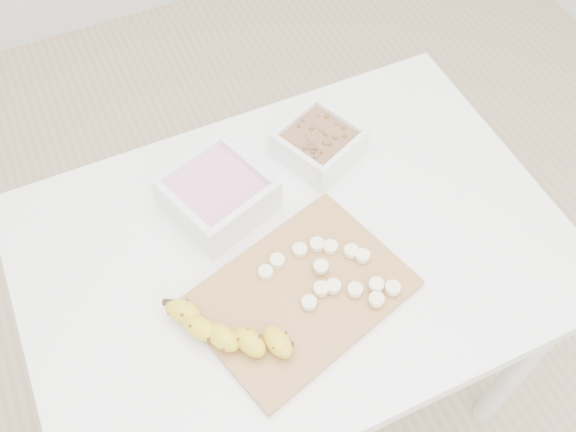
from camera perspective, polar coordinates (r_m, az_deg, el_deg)
name	(u,v)px	position (r m, az deg, el deg)	size (l,w,h in m)	color
ground	(292,385)	(1.87, 0.40, -14.82)	(3.50, 3.50, 0.00)	#C6AD89
table	(294,272)	(1.27, 0.57, -4.97)	(1.00, 0.70, 0.75)	white
bowl_yogurt	(218,194)	(1.21, -6.26, 1.95)	(0.22, 0.22, 0.08)	white
bowl_granola	(319,143)	(1.29, 2.75, 6.47)	(0.19, 0.19, 0.07)	white
cutting_board	(300,294)	(1.13, 1.09, -6.93)	(0.36, 0.26, 0.01)	#AC7A45
banana	(231,331)	(1.08, -5.10, -10.17)	(0.06, 0.22, 0.04)	gold
banana_slices	(332,272)	(1.14, 3.96, -5.00)	(0.21, 0.17, 0.02)	#F6EDB9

